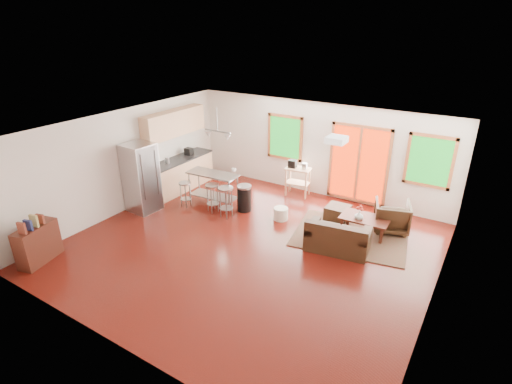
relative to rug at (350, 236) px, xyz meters
The scene contains 29 objects.
floor 2.39m from the rug, 136.96° to the right, with size 7.50×7.00×0.02m, color #3D0B07.
ceiling 3.53m from the rug, 136.96° to the right, with size 7.50×7.00×0.02m, color white.
back_wall 2.87m from the rug, 132.81° to the left, with size 7.50×0.02×2.60m, color silver.
left_wall 5.88m from the rug, 163.52° to the right, with size 0.02×7.00×2.60m, color silver.
right_wall 2.89m from the rug, 38.91° to the right, with size 0.02×7.00×2.60m, color silver.
front_wall 5.58m from the rug, 108.74° to the right, with size 7.50×0.02×2.60m, color silver.
window_left 3.62m from the rug, 146.26° to the left, with size 1.10×0.05×1.30m.
french_doors 2.20m from the rug, 106.52° to the left, with size 1.60×0.05×2.10m.
window_right 2.63m from the rug, 57.73° to the left, with size 1.10×0.05×1.30m.
rug is the anchor object (origin of this frame).
loveseat 0.78m from the rug, 93.83° to the right, with size 1.43×0.94×0.71m.
coffee_table 0.49m from the rug, 47.31° to the left, with size 1.10×0.68×0.43m.
armchair 1.11m from the rug, 48.00° to the left, with size 0.78×0.73×0.80m, color black.
ottoman 0.86m from the rug, 132.48° to the left, with size 0.55×0.55×0.36m, color black.
pouf 1.78m from the rug, behind, with size 0.36×0.36×0.31m, color white.
vase 0.54m from the rug, 49.68° to the left, with size 0.22×0.23×0.35m.
book 0.69m from the rug, 18.93° to the left, with size 0.22×0.03×0.29m, color maroon.
cabinets 5.31m from the rug, behind, with size 0.64×2.24×2.30m.
refrigerator 5.37m from the rug, 163.53° to the right, with size 0.77×0.74×1.78m.
island 3.81m from the rug, behind, with size 1.41×0.64×0.88m.
cup 3.39m from the rug, behind, with size 0.12×0.09×0.12m, color white.
bar_stool_a 4.39m from the rug, 169.84° to the right, with size 0.32×0.32×0.67m.
bar_stool_b 3.58m from the rug, 169.47° to the right, with size 0.46×0.46×0.75m.
bar_stool_c 3.15m from the rug, 166.61° to the right, with size 0.41×0.41×0.80m.
trash_can 2.85m from the rug, behind, with size 0.42×0.42×0.70m.
kitchen_cart 2.64m from the rug, 145.83° to the left, with size 0.73×0.52×1.03m.
bookshelf 6.73m from the rug, 139.30° to the right, with size 0.57×0.96×1.06m.
ceiling_flush 2.72m from the rug, 97.93° to the right, with size 0.35×0.35×0.12m, color white.
pendant_light 4.10m from the rug, behind, with size 0.80×0.18×0.79m.
Camera 1 is at (4.15, -6.35, 4.62)m, focal length 28.00 mm.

